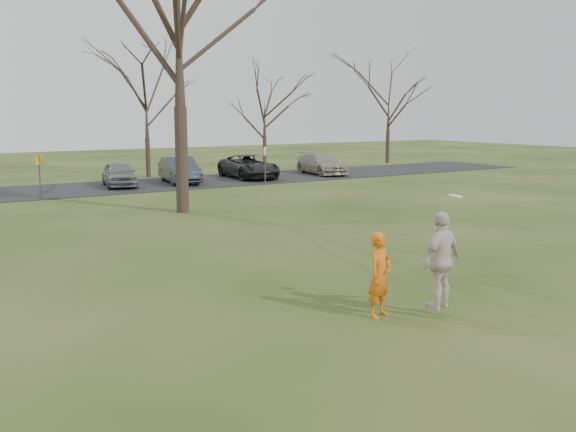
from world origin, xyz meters
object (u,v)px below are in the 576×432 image
object	(u,v)px
catching_play	(441,260)
big_tree	(178,33)
car_7	(322,164)
player_defender	(380,275)
car_4	(119,174)
car_6	(249,166)
car_5	(180,170)

from	to	relation	value
catching_play	big_tree	world-z (taller)	big_tree
car_7	big_tree	size ratio (longest dim) A/B	0.33
car_7	big_tree	world-z (taller)	big_tree
car_7	big_tree	distance (m)	18.14
player_defender	big_tree	world-z (taller)	big_tree
car_4	car_6	xyz separation A→B (m)	(8.03, 0.13, 0.03)
car_4	catching_play	bearing A→B (deg)	-83.08
car_7	car_4	bearing A→B (deg)	-173.43
car_5	big_tree	bearing A→B (deg)	-103.12
car_5	car_6	distance (m)	4.60
car_4	car_6	bearing A→B (deg)	12.06
catching_play	car_5	bearing A→B (deg)	78.08
car_6	car_4	bearing A→B (deg)	-174.46
car_5	catching_play	distance (m)	25.76
player_defender	car_5	bearing A→B (deg)	56.79
car_4	car_7	distance (m)	13.21
car_4	car_5	xyz separation A→B (m)	(3.44, -0.11, 0.06)
car_6	catching_play	bearing A→B (deg)	-106.64
player_defender	car_4	xyz separation A→B (m)	(2.88, 24.67, -0.14)
player_defender	catching_play	distance (m)	1.23
player_defender	car_7	size ratio (longest dim) A/B	0.37
catching_play	car_7	bearing A→B (deg)	59.01
car_5	catching_play	xyz separation A→B (m)	(-5.32, -25.20, 0.38)
catching_play	big_tree	distance (m)	16.42
car_5	car_7	distance (m)	9.76
player_defender	car_4	world-z (taller)	player_defender
big_tree	car_5	bearing A→B (deg)	67.41
car_5	car_6	bearing A→B (deg)	12.44
big_tree	car_4	bearing A→B (deg)	86.11
car_7	car_5	bearing A→B (deg)	-173.08
player_defender	car_4	size ratio (longest dim) A/B	0.43
car_4	big_tree	size ratio (longest dim) A/B	0.28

